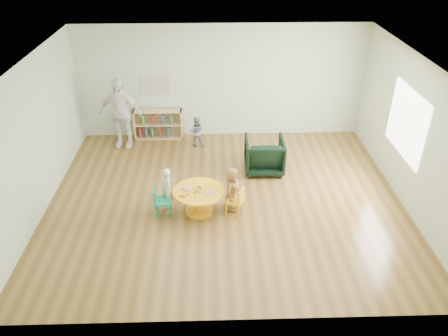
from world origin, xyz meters
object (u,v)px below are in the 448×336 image
kid_chair_right (236,200)px  armchair (264,155)px  activity_table (199,197)px  adult_caretaker (120,113)px  child_right (232,189)px  bookshelf (158,124)px  kid_chair_left (161,200)px  child_left (167,191)px  toddler (196,132)px

kid_chair_right → armchair: 1.74m
activity_table → adult_caretaker: 3.44m
child_right → adult_caretaker: adult_caretaker is taller
bookshelf → adult_caretaker: adult_caretaker is taller
bookshelf → child_right: size_ratio=1.33×
activity_table → kid_chair_left: (-0.72, -0.07, -0.00)m
armchair → child_right: bearing=62.3°
armchair → kid_chair_right: bearing=67.2°
bookshelf → kid_chair_left: bearing=-83.5°
kid_chair_right → armchair: armchair is taller
bookshelf → armchair: 3.05m
kid_chair_right → bookshelf: 3.80m
child_left → child_right: 1.22m
activity_table → armchair: armchair is taller
toddler → adult_caretaker: bearing=3.8°
armchair → adult_caretaker: 3.59m
child_left → adult_caretaker: bearing=-178.3°
armchair → child_right: 1.64m
adult_caretaker → armchair: bearing=-13.9°
adult_caretaker → bookshelf: bearing=36.1°
activity_table → adult_caretaker: size_ratio=0.56×
child_right → kid_chair_right: bearing=-133.2°
kid_chair_left → child_right: child_right is taller
kid_chair_left → child_left: 0.21m
activity_table → bookshelf: bookshelf is taller
child_left → toddler: child_left is taller
child_left → activity_table: bearing=61.3°
toddler → adult_caretaker: (-1.79, 0.06, 0.49)m
kid_chair_right → toddler: 2.95m
kid_chair_right → child_left: 1.33m
kid_chair_right → adult_caretaker: 3.94m
kid_chair_right → bookshelf: size_ratio=0.47×
bookshelf → toddler: (0.99, -0.50, 0.01)m
kid_chair_left → kid_chair_right: size_ratio=1.09×
toddler → activity_table: bearing=98.1°
kid_chair_right → toddler: (-0.82, 2.84, 0.08)m
bookshelf → adult_caretaker: bearing=-151.4°
child_right → child_left: bearing=109.7°
bookshelf → adult_caretaker: (-0.81, -0.44, 0.50)m
child_right → kid_chair_left: bearing=114.7°
kid_chair_left → toddler: bearing=166.0°
armchair → adult_caretaker: size_ratio=0.49×
kid_chair_right → child_left: size_ratio=0.62×
armchair → adult_caretaker: adult_caretaker is taller
activity_table → adult_caretaker: adult_caretaker is taller
kid_chair_left → child_left: child_left is taller
activity_table → toddler: 2.75m
kid_chair_right → adult_caretaker: bearing=64.6°
child_right → adult_caretaker: 3.75m
child_left → child_right: (1.22, 0.02, -0.01)m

